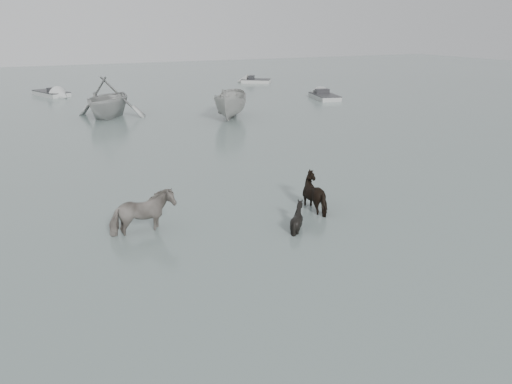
% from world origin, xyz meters
% --- Properties ---
extents(ground, '(140.00, 140.00, 0.00)m').
position_xyz_m(ground, '(0.00, 0.00, 0.00)').
color(ground, slate).
rests_on(ground, ground).
extents(pony_pinto, '(1.92, 0.97, 1.58)m').
position_xyz_m(pony_pinto, '(-3.89, 2.25, 0.79)').
color(pony_pinto, black).
rests_on(pony_pinto, ground).
extents(pony_dark, '(1.65, 1.76, 1.42)m').
position_xyz_m(pony_dark, '(1.88, 1.76, 0.71)').
color(pony_dark, black).
rests_on(pony_dark, ground).
extents(pony_black, '(1.17, 1.07, 1.14)m').
position_xyz_m(pony_black, '(0.37, 0.58, 0.57)').
color(pony_black, black).
rests_on(pony_black, ground).
extents(rowboat_trail, '(6.81, 7.01, 2.82)m').
position_xyz_m(rowboat_trail, '(-1.23, 22.34, 1.41)').
color(rowboat_trail, '#9FA19F').
rests_on(rowboat_trail, ground).
extents(boat_small, '(4.24, 5.28, 1.94)m').
position_xyz_m(boat_small, '(5.86, 18.45, 0.97)').
color(boat_small, '#A4A49F').
rests_on(boat_small, ground).
extents(skiff_port, '(2.76, 5.31, 0.75)m').
position_xyz_m(skiff_port, '(16.23, 23.26, 0.38)').
color(skiff_port, '#A1A3A1').
rests_on(skiff_port, ground).
extents(skiff_mid, '(3.44, 5.78, 0.75)m').
position_xyz_m(skiff_mid, '(-3.81, 35.22, 0.38)').
color(skiff_mid, '#AAADAA').
rests_on(skiff_mid, ground).
extents(skiff_star, '(4.24, 3.64, 0.75)m').
position_xyz_m(skiff_star, '(16.33, 36.38, 0.38)').
color(skiff_star, '#B3B3AE').
rests_on(skiff_star, ground).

